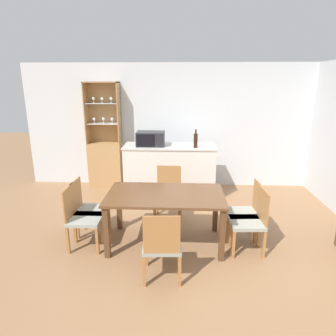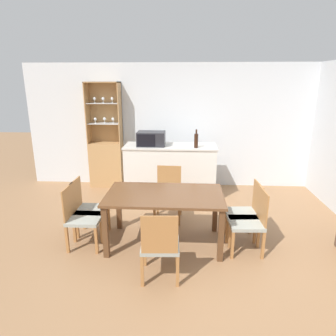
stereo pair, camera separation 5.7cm
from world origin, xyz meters
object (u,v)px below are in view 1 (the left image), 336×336
Objects in this scene: dining_chair_side_right_far at (246,212)px; dining_chair_head_far at (168,194)px; dining_table at (165,201)px; dining_chair_side_left_far at (88,209)px; dining_chair_side_right_near at (250,221)px; microwave at (151,139)px; dining_chair_side_left_near at (82,218)px; wine_bottle at (196,140)px; dining_chair_head_near at (162,245)px; display_cabinet at (106,156)px.

dining_chair_side_right_far and dining_chair_head_far have the same top height.
dining_chair_side_left_far is at bearing 173.05° from dining_table.
dining_chair_side_right_near is (1.12, -0.13, -0.21)m from dining_table.
dining_chair_side_left_far is at bearing 80.18° from dining_chair_side_right_near.
microwave is (-1.50, 1.61, 0.73)m from dining_chair_side_right_far.
wine_bottle is at bearing 137.38° from dining_chair_side_left_near.
dining_table is 0.81m from dining_chair_head_near.
dining_chair_side_left_near and dining_chair_head_far have the same top height.
dining_chair_side_right_far and dining_chair_head_near have the same top height.
display_cabinet is 6.50× the size of wine_bottle.
microwave is at bearing -29.75° from display_cabinet.
dining_table is at bearing -77.86° from microwave.
dining_table is 0.81m from dining_chair_head_far.
dining_chair_head_near is (1.41, -3.13, -0.22)m from display_cabinet.
dining_chair_side_right_far is 2.24m from dining_chair_side_left_far.
display_cabinet is at bearing 42.71° from dining_chair_side_right_near.
dining_chair_side_right_far is at bearing 152.23° from dining_chair_head_far.
dining_chair_side_right_far and dining_chair_side_left_far have the same top height.
dining_table is (1.41, -2.34, -0.01)m from display_cabinet.
dining_table is at bearing 96.43° from dining_chair_side_left_near.
microwave reaches higher than dining_chair_side_right_near.
wine_bottle reaches higher than dining_chair_side_left_near.
dining_chair_side_right_far is (2.53, -2.20, -0.22)m from display_cabinet.
dining_chair_side_right_far is 1.29m from dining_chair_head_far.
display_cabinet is 2.53× the size of dining_chair_side_right_near.
wine_bottle reaches higher than dining_chair_side_left_far.
dining_chair_side_left_near and dining_chair_side_right_near have the same top height.
dining_chair_side_left_near is 1.45m from dining_chair_head_far.
dining_chair_side_left_near is 0.27m from dining_chair_side_left_far.
dining_chair_head_far is 1.26m from microwave.
dining_chair_side_left_near is 1.66× the size of microwave.
display_cabinet is 4.21× the size of microwave.
microwave is at bearing 38.50° from dining_chair_side_right_far.
dining_chair_head_far is (1.41, -1.55, -0.22)m from display_cabinet.
wine_bottle is at bearing 17.73° from dining_chair_side_right_near.
dining_chair_side_right_near is at bearing -6.81° from dining_table.
display_cabinet is at bearing 158.83° from wine_bottle.
microwave is at bearing 170.91° from wine_bottle.
dining_table is at bearing 92.67° from dining_chair_side_right_far.
dining_chair_side_right_near and dining_chair_side_right_far have the same top height.
dining_chair_head_near reaches higher than dining_table.
dining_table is at bearing 83.50° from dining_chair_side_left_far.
display_cabinet reaches higher than dining_chair_head_near.
dining_chair_side_left_near is 1.00× the size of dining_chair_side_left_far.
microwave is at bearing -66.31° from dining_chair_head_far.
dining_chair_side_left_near is at bearing -83.38° from display_cabinet.
dining_chair_head_near is (-1.12, -0.93, 0.00)m from dining_chair_side_right_far.
dining_chair_head_far is 1.20m from wine_bottle.
dining_chair_side_left_near is at bearing -111.56° from microwave.
dining_chair_head_near is (0.00, -1.57, 0.00)m from dining_chair_head_far.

